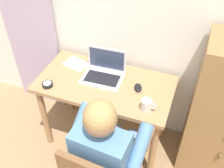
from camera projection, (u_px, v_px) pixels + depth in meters
The scene contains 9 objects.
wall_back at pixel (158, 15), 2.09m from camera, with size 4.80×0.05×2.50m, color silver.
curtain_panel at pixel (26, 15), 2.47m from camera, with size 0.55×0.03×2.14m, color #B29EBC.
desk at pixel (105, 93), 2.32m from camera, with size 1.14×0.59×0.75m.
person_seated at pixel (109, 146), 1.86m from camera, with size 0.55×0.60×1.20m.
laptop at pixel (104, 72), 2.27m from camera, with size 0.35×0.27×0.24m.
computer_mouse at pixel (138, 88), 2.17m from camera, with size 0.06×0.10×0.03m, color black.
desk_clock at pixel (47, 84), 2.20m from camera, with size 0.09×0.09×0.03m.
notebook_pad at pixel (76, 64), 2.42m from camera, with size 0.21×0.15×0.01m, color silver.
coffee_mug at pixel (147, 105), 1.98m from camera, with size 0.12×0.08×0.09m.
Camera 1 is at (0.34, 0.28, 2.23)m, focal length 43.00 mm.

